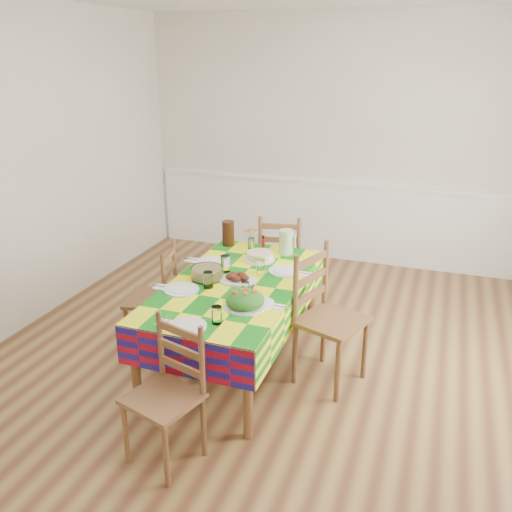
% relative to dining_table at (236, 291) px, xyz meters
% --- Properties ---
extents(room, '(4.58, 5.08, 2.78)m').
position_rel_dining_table_xyz_m(room, '(0.27, 0.02, 0.74)').
color(room, brown).
rests_on(room, ground).
extents(wainscot, '(4.41, 0.06, 0.92)m').
position_rel_dining_table_xyz_m(wainscot, '(0.27, 2.51, -0.12)').
color(wainscot, white).
rests_on(wainscot, room).
extents(dining_table, '(0.94, 1.75, 0.68)m').
position_rel_dining_table_xyz_m(dining_table, '(0.00, 0.00, 0.00)').
color(dining_table, brown).
rests_on(dining_table, room).
extents(setting_near_head, '(0.39, 0.26, 0.12)m').
position_rel_dining_table_xyz_m(setting_near_head, '(0.02, -0.71, 0.10)').
color(setting_near_head, white).
rests_on(setting_near_head, dining_table).
extents(setting_left_near, '(0.46, 0.28, 0.12)m').
position_rel_dining_table_xyz_m(setting_left_near, '(-0.26, -0.22, 0.10)').
color(setting_left_near, white).
rests_on(setting_left_near, dining_table).
extents(setting_left_far, '(0.49, 0.29, 0.13)m').
position_rel_dining_table_xyz_m(setting_left_far, '(-0.27, 0.25, 0.10)').
color(setting_left_far, white).
rests_on(setting_left_far, dining_table).
extents(setting_right_near, '(0.40, 0.23, 0.10)m').
position_rel_dining_table_xyz_m(setting_right_near, '(0.24, -0.25, 0.10)').
color(setting_right_near, white).
rests_on(setting_right_near, dining_table).
extents(setting_right_far, '(0.46, 0.27, 0.12)m').
position_rel_dining_table_xyz_m(setting_right_far, '(0.23, 0.28, 0.10)').
color(setting_right_far, white).
rests_on(setting_right_far, dining_table).
extents(meat_platter, '(0.30, 0.22, 0.06)m').
position_rel_dining_table_xyz_m(meat_platter, '(0.00, 0.03, 0.10)').
color(meat_platter, white).
rests_on(meat_platter, dining_table).
extents(salad_platter, '(0.29, 0.29, 0.12)m').
position_rel_dining_table_xyz_m(salad_platter, '(0.21, -0.35, 0.12)').
color(salad_platter, white).
rests_on(salad_platter, dining_table).
extents(pasta_bowl, '(0.25, 0.25, 0.09)m').
position_rel_dining_table_xyz_m(pasta_bowl, '(-0.23, -0.00, 0.12)').
color(pasta_bowl, white).
rests_on(pasta_bowl, dining_table).
extents(cake, '(0.25, 0.25, 0.07)m').
position_rel_dining_table_xyz_m(cake, '(0.02, 0.49, 0.11)').
color(cake, white).
rests_on(cake, dining_table).
extents(serving_utensils, '(0.12, 0.27, 0.01)m').
position_rel_dining_table_xyz_m(serving_utensils, '(0.13, -0.08, 0.08)').
color(serving_utensils, black).
rests_on(serving_utensils, dining_table).
extents(flower_vase, '(0.12, 0.10, 0.19)m').
position_rel_dining_table_xyz_m(flower_vase, '(-0.14, 0.71, 0.15)').
color(flower_vase, white).
rests_on(flower_vase, dining_table).
extents(hot_sauce, '(0.03, 0.03, 0.13)m').
position_rel_dining_table_xyz_m(hot_sauce, '(-0.04, 0.74, 0.14)').
color(hot_sauce, '#B2170E').
rests_on(hot_sauce, dining_table).
extents(green_pitcher, '(0.12, 0.12, 0.21)m').
position_rel_dining_table_xyz_m(green_pitcher, '(0.18, 0.71, 0.18)').
color(green_pitcher, '#A8D193').
rests_on(green_pitcher, dining_table).
extents(tea_pitcher, '(0.11, 0.11, 0.22)m').
position_rel_dining_table_xyz_m(tea_pitcher, '(-0.37, 0.75, 0.18)').
color(tea_pitcher, black).
rests_on(tea_pitcher, dining_table).
extents(name_card, '(0.07, 0.02, 0.02)m').
position_rel_dining_table_xyz_m(name_card, '(-0.01, -0.84, 0.08)').
color(name_card, white).
rests_on(name_card, dining_table).
extents(chair_near, '(0.47, 0.46, 0.87)m').
position_rel_dining_table_xyz_m(chair_near, '(0.01, -1.10, -0.18)').
color(chair_near, brown).
rests_on(chair_near, room).
extents(chair_far, '(0.47, 0.46, 0.91)m').
position_rel_dining_table_xyz_m(chair_far, '(0.01, 1.10, -0.16)').
color(chair_far, brown).
rests_on(chair_far, room).
extents(chair_left, '(0.45, 0.47, 0.88)m').
position_rel_dining_table_xyz_m(chair_left, '(-0.70, 0.01, -0.17)').
color(chair_left, brown).
rests_on(chair_left, room).
extents(chair_right, '(0.55, 0.56, 1.00)m').
position_rel_dining_table_xyz_m(chair_right, '(0.69, 0.02, -0.11)').
color(chair_right, brown).
rests_on(chair_right, room).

